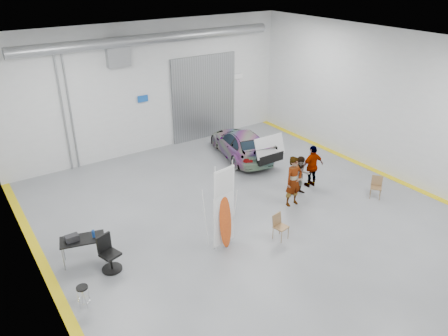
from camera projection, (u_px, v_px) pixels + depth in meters
ground at (256, 221)px, 15.45m from camera, size 16.00×16.00×0.00m
room_shell at (226, 93)px, 15.46m from camera, size 14.02×16.18×6.01m
sedan_car at (241, 144)px, 20.25m from camera, size 2.73×4.68×1.27m
person_a at (294, 181)px, 16.10m from camera, size 0.72×0.48×1.95m
person_b at (301, 176)px, 16.93m from camera, size 0.92×0.80×1.58m
person_c at (312, 166)px, 17.48m from camera, size 1.06×0.51×1.77m
surfboard_display at (224, 215)px, 13.58m from camera, size 0.83×0.30×2.94m
folding_chair_near at (280, 231)px, 14.38m from camera, size 0.49×0.51×0.88m
folding_chair_far at (375, 191)px, 16.87m from camera, size 0.56×0.65×0.86m
shop_stool at (84, 297)px, 11.54m from camera, size 0.33×0.33×0.64m
work_table at (80, 239)px, 13.03m from camera, size 1.42×0.96×1.06m
office_chair at (110, 255)px, 12.87m from camera, size 0.62×0.65×1.13m
trunk_lid at (268, 144)px, 18.51m from camera, size 1.48×0.90×0.04m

